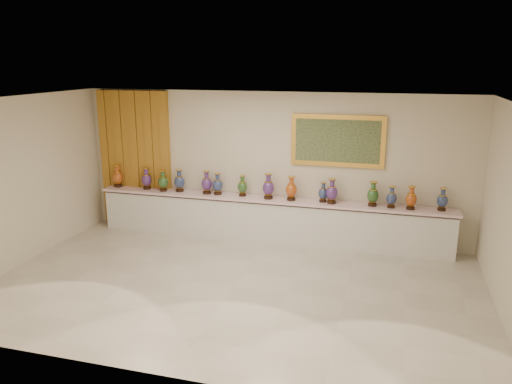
% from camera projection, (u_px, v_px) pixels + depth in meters
% --- Properties ---
extents(ground, '(8.00, 8.00, 0.00)m').
position_uv_depth(ground, '(235.00, 287.00, 8.17)').
color(ground, beige).
rests_on(ground, ground).
extents(room, '(8.00, 8.00, 8.00)m').
position_uv_depth(room, '(165.00, 157.00, 10.64)').
color(room, beige).
rests_on(room, ground).
extents(counter, '(7.28, 0.48, 0.90)m').
position_uv_depth(counter, '(268.00, 220.00, 10.17)').
color(counter, white).
rests_on(counter, ground).
extents(vase_0, '(0.29, 0.29, 0.49)m').
position_uv_depth(vase_0, '(118.00, 177.00, 10.88)').
color(vase_0, black).
rests_on(vase_0, counter).
extents(vase_1, '(0.22, 0.22, 0.46)m').
position_uv_depth(vase_1, '(146.00, 180.00, 10.69)').
color(vase_1, black).
rests_on(vase_1, counter).
extents(vase_2, '(0.27, 0.27, 0.44)m').
position_uv_depth(vase_2, '(163.00, 182.00, 10.54)').
color(vase_2, black).
rests_on(vase_2, counter).
extents(vase_3, '(0.29, 0.29, 0.47)m').
position_uv_depth(vase_3, '(179.00, 182.00, 10.50)').
color(vase_3, black).
rests_on(vase_3, counter).
extents(vase_4, '(0.28, 0.28, 0.48)m').
position_uv_depth(vase_4, '(207.00, 184.00, 10.32)').
color(vase_4, black).
rests_on(vase_4, counter).
extents(vase_5, '(0.27, 0.27, 0.45)m').
position_uv_depth(vase_5, '(218.00, 185.00, 10.27)').
color(vase_5, black).
rests_on(vase_5, counter).
extents(vase_6, '(0.23, 0.23, 0.43)m').
position_uv_depth(vase_6, '(242.00, 187.00, 10.16)').
color(vase_6, black).
rests_on(vase_6, counter).
extents(vase_7, '(0.29, 0.29, 0.51)m').
position_uv_depth(vase_7, '(268.00, 187.00, 9.95)').
color(vase_7, black).
rests_on(vase_7, counter).
extents(vase_8, '(0.30, 0.30, 0.48)m').
position_uv_depth(vase_8, '(291.00, 190.00, 9.84)').
color(vase_8, black).
rests_on(vase_8, counter).
extents(vase_9, '(0.23, 0.23, 0.40)m').
position_uv_depth(vase_9, '(323.00, 193.00, 9.73)').
color(vase_9, black).
rests_on(vase_9, counter).
extents(vase_10, '(0.24, 0.24, 0.49)m').
position_uv_depth(vase_10, '(332.00, 192.00, 9.62)').
color(vase_10, black).
rests_on(vase_10, counter).
extents(vase_11, '(0.23, 0.23, 0.47)m').
position_uv_depth(vase_11, '(373.00, 195.00, 9.45)').
color(vase_11, black).
rests_on(vase_11, counter).
extents(vase_12, '(0.24, 0.24, 0.42)m').
position_uv_depth(vase_12, '(392.00, 198.00, 9.35)').
color(vase_12, black).
rests_on(vase_12, counter).
extents(vase_13, '(0.23, 0.23, 0.44)m').
position_uv_depth(vase_13, '(411.00, 199.00, 9.24)').
color(vase_13, black).
rests_on(vase_13, counter).
extents(vase_14, '(0.23, 0.23, 0.43)m').
position_uv_depth(vase_14, '(442.00, 200.00, 9.17)').
color(vase_14, black).
rests_on(vase_14, counter).
extents(label_card, '(0.10, 0.06, 0.00)m').
position_uv_depth(label_card, '(173.00, 193.00, 10.45)').
color(label_card, white).
rests_on(label_card, counter).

